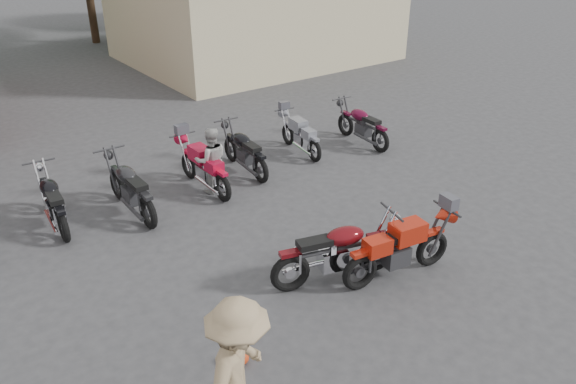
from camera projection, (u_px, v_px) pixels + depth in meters
ground at (330, 313)px, 8.87m from camera, size 90.00×90.00×0.00m
stucco_building at (255, 15)px, 23.36m from camera, size 10.00×8.00×3.50m
vintage_motorcycle at (337, 248)px, 9.37m from camera, size 2.33×1.28×1.28m
sportbike at (400, 246)px, 9.49m from camera, size 2.19×1.01×1.22m
helmet at (241, 357)px, 7.83m from camera, size 0.30×0.30×0.22m
person_light at (211, 161)px, 12.35m from camera, size 0.88×0.78×1.51m
person_tan at (239, 374)px, 6.34m from camera, size 1.46×1.42×2.01m
row_bike_2 at (52, 198)px, 11.10m from camera, size 0.82×2.07×1.18m
row_bike_3 at (130, 185)px, 11.54m from camera, size 0.73×2.16×1.25m
row_bike_4 at (204, 165)px, 12.55m from camera, size 0.71×2.04×1.18m
row_bike_5 at (244, 148)px, 13.41m from camera, size 0.81×2.07×1.17m
row_bike_6 at (300, 133)px, 14.48m from camera, size 0.81×1.88×1.06m
row_bike_7 at (362, 123)px, 15.04m from camera, size 0.78×2.04×1.16m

